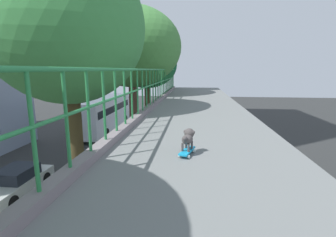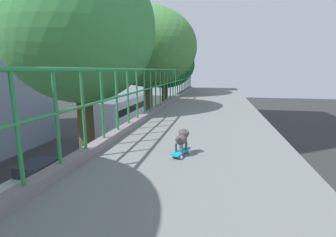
{
  "view_description": "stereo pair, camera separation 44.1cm",
  "coord_description": "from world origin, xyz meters",
  "px_view_note": "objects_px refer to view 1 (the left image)",
  "views": [
    {
      "loc": [
        1.25,
        -2.09,
        6.57
      ],
      "look_at": [
        0.75,
        2.61,
        5.64
      ],
      "focal_mm": 26.35,
      "sensor_mm": 36.0,
      "label": 1
    },
    {
      "loc": [
        1.69,
        -2.03,
        6.57
      ],
      "look_at": [
        0.75,
        2.61,
        5.64
      ],
      "focal_mm": 26.35,
      "sensor_mm": 36.0,
      "label": 2
    }
  ],
  "objects_px": {
    "small_dog": "(188,137)",
    "city_bus": "(105,112)",
    "car_silver_fourth": "(16,182)",
    "toy_skateboard": "(187,151)"
  },
  "relations": [
    {
      "from": "car_silver_fourth",
      "to": "small_dog",
      "type": "relative_size",
      "value": 12.22
    },
    {
      "from": "car_silver_fourth",
      "to": "toy_skateboard",
      "type": "relative_size",
      "value": 8.91
    },
    {
      "from": "toy_skateboard",
      "to": "small_dog",
      "type": "distance_m",
      "value": 0.22
    },
    {
      "from": "toy_skateboard",
      "to": "city_bus",
      "type": "bearing_deg",
      "value": 113.67
    },
    {
      "from": "city_bus",
      "to": "small_dog",
      "type": "xyz_separation_m",
      "value": [
        9.61,
        -21.84,
        3.53
      ]
    },
    {
      "from": "city_bus",
      "to": "toy_skateboard",
      "type": "height_order",
      "value": "toy_skateboard"
    },
    {
      "from": "car_silver_fourth",
      "to": "toy_skateboard",
      "type": "bearing_deg",
      "value": -39.35
    },
    {
      "from": "small_dog",
      "to": "city_bus",
      "type": "bearing_deg",
      "value": 113.74
    },
    {
      "from": "car_silver_fourth",
      "to": "toy_skateboard",
      "type": "height_order",
      "value": "toy_skateboard"
    },
    {
      "from": "car_silver_fourth",
      "to": "city_bus",
      "type": "xyz_separation_m",
      "value": [
        -0.28,
        14.25,
        1.33
      ]
    }
  ]
}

